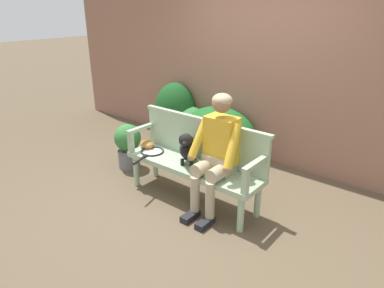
% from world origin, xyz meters
% --- Properties ---
extents(ground_plane, '(40.00, 40.00, 0.00)m').
position_xyz_m(ground_plane, '(0.00, 0.00, 0.00)').
color(ground_plane, brown).
extents(brick_garden_fence, '(8.00, 0.30, 2.49)m').
position_xyz_m(brick_garden_fence, '(0.00, 1.71, 1.25)').
color(brick_garden_fence, '#936651').
rests_on(brick_garden_fence, ground).
extents(hedge_bush_mid_right, '(1.18, 0.86, 0.74)m').
position_xyz_m(hedge_bush_mid_right, '(-0.53, 1.29, 0.37)').
color(hedge_bush_mid_right, '#1E5B23').
rests_on(hedge_bush_mid_right, ground).
extents(hedge_bush_far_right, '(0.79, 0.61, 0.63)m').
position_xyz_m(hedge_bush_far_right, '(-1.14, 1.37, 0.31)').
color(hedge_bush_far_right, '#337538').
rests_on(hedge_bush_far_right, ground).
extents(hedge_bush_far_left, '(0.73, 0.67, 0.97)m').
position_xyz_m(hedge_bush_far_left, '(-1.48, 1.38, 0.49)').
color(hedge_bush_far_left, '#194C1E').
rests_on(hedge_bush_far_left, ground).
extents(garden_bench, '(1.71, 0.46, 0.46)m').
position_xyz_m(garden_bench, '(0.00, 0.00, 0.40)').
color(garden_bench, '#9EB793').
rests_on(garden_bench, ground).
extents(bench_backrest, '(1.75, 0.06, 0.50)m').
position_xyz_m(bench_backrest, '(0.00, 0.20, 0.72)').
color(bench_backrest, '#9EB793').
rests_on(bench_backrest, garden_bench).
extents(bench_armrest_left_end, '(0.06, 0.46, 0.28)m').
position_xyz_m(bench_armrest_left_end, '(-0.81, -0.08, 0.66)').
color(bench_armrest_left_end, '#9EB793').
rests_on(bench_armrest_left_end, garden_bench).
extents(bench_armrest_right_end, '(0.06, 0.46, 0.28)m').
position_xyz_m(bench_armrest_right_end, '(0.81, -0.08, 0.66)').
color(bench_armrest_right_end, '#9EB793').
rests_on(bench_armrest_right_end, garden_bench).
extents(person_seated, '(0.56, 0.63, 1.33)m').
position_xyz_m(person_seated, '(0.35, -0.01, 0.73)').
color(person_seated, black).
rests_on(person_seated, ground).
extents(dog_on_bench, '(0.30, 0.39, 0.40)m').
position_xyz_m(dog_on_bench, '(-0.05, -0.02, 0.66)').
color(dog_on_bench, black).
rests_on(dog_on_bench, garden_bench).
extents(tennis_racket, '(0.35, 0.58, 0.03)m').
position_xyz_m(tennis_racket, '(-0.60, -0.07, 0.47)').
color(tennis_racket, black).
rests_on(tennis_racket, garden_bench).
extents(baseball_glove, '(0.27, 0.24, 0.09)m').
position_xyz_m(baseball_glove, '(-0.76, 0.02, 0.51)').
color(baseball_glove, '#9E6B2D').
rests_on(baseball_glove, garden_bench).
extents(potted_plant, '(0.37, 0.37, 0.64)m').
position_xyz_m(potted_plant, '(-1.25, 0.12, 0.35)').
color(potted_plant, slate).
rests_on(potted_plant, ground).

